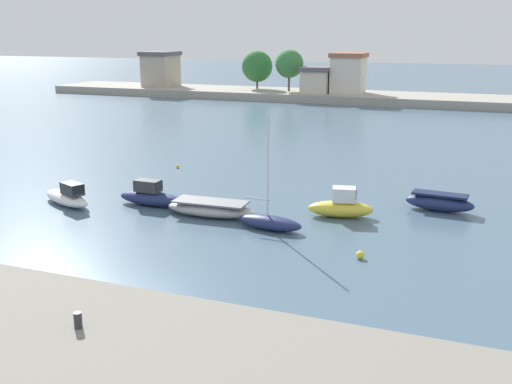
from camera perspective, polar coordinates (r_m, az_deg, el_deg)
name	(u,v)px	position (r m, az deg, el deg)	size (l,w,h in m)	color
ground_plane	(146,297)	(25.66, -10.56, -9.88)	(400.00, 400.00, 0.00)	#476075
seawall_embankment	(26,354)	(20.25, -21.23, -14.33)	(65.62, 6.77, 2.25)	gray
mooring_bollard	(78,320)	(18.70, -16.73, -11.71)	(0.25, 0.25, 0.49)	#2D2D33
moored_boat_0	(68,197)	(39.82, -17.65, -0.43)	(4.88, 3.22, 1.56)	white
moored_boat_1	(151,196)	(38.39, -10.04, -0.42)	(4.61, 1.39, 1.65)	navy
moored_boat_2	(211,209)	(35.77, -4.36, -1.61)	(5.63, 2.18, 0.94)	#9E9EA3
moored_boat_3	(270,222)	(33.26, 1.34, -2.87)	(3.93, 1.61, 6.49)	navy
moored_boat_4	(341,206)	(35.81, 8.19, -1.37)	(4.09, 2.21, 1.83)	yellow
moored_boat_5	(439,202)	(38.39, 17.21, -0.96)	(4.24, 1.63, 1.13)	navy
mooring_buoy_1	(360,255)	(29.60, 9.97, -5.96)	(0.40, 0.40, 0.40)	yellow
mooring_buoy_2	(178,166)	(48.80, -7.54, 2.46)	(0.27, 0.27, 0.27)	yellow
distant_shoreline	(402,88)	(95.92, 13.89, 9.63)	(120.93, 11.89, 8.30)	#9E998C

